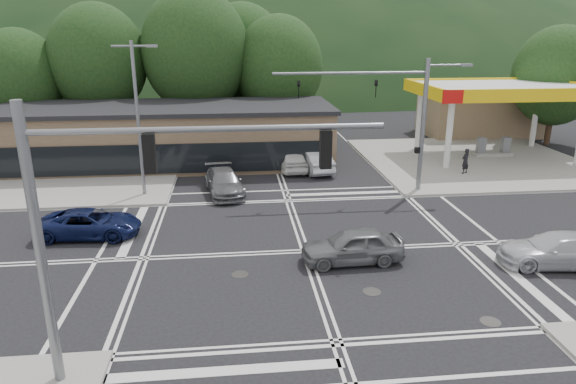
{
  "coord_description": "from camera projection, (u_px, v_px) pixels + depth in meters",
  "views": [
    {
      "loc": [
        -3.09,
        -21.09,
        9.61
      ],
      "look_at": [
        -0.31,
        4.49,
        1.4
      ],
      "focal_mm": 32.0,
      "sensor_mm": 36.0,
      "label": 1
    }
  ],
  "objects": [
    {
      "name": "gas_station_canopy",
      "position": [
        500.0,
        92.0,
        38.57
      ],
      "size": [
        12.32,
        8.34,
        5.75
      ],
      "color": "silver",
      "rests_on": "ground"
    },
    {
      "name": "tree_n_d",
      "position": [
        20.0,
        78.0,
        41.17
      ],
      "size": [
        6.8,
        6.8,
        9.76
      ],
      "color": "#382619",
      "rests_on": "ground"
    },
    {
      "name": "tree_ne",
      "position": [
        557.0,
        76.0,
        42.85
      ],
      "size": [
        7.2,
        7.2,
        9.99
      ],
      "color": "#382619",
      "rests_on": "ground"
    },
    {
      "name": "pedestrian",
      "position": [
        465.0,
        161.0,
        34.92
      ],
      "size": [
        0.75,
        0.67,
        1.73
      ],
      "primitive_type": "imported",
      "rotation": [
        0.0,
        0.0,
        3.66
      ],
      "color": "black",
      "rests_on": "sidewalk_ne"
    },
    {
      "name": "car_blue_west",
      "position": [
        90.0,
        223.0,
        24.68
      ],
      "size": [
        4.91,
        2.5,
        1.33
      ],
      "primitive_type": "imported",
      "rotation": [
        0.0,
        0.0,
        1.51
      ],
      "color": "#0E153E",
      "rests_on": "ground"
    },
    {
      "name": "sidewalk_ne",
      "position": [
        473.0,
        160.0,
        38.94
      ],
      "size": [
        16.0,
        16.0,
        0.15
      ],
      "primitive_type": "cube",
      "color": "gray",
      "rests_on": "ground"
    },
    {
      "name": "signal_mast_ne",
      "position": [
        404.0,
        110.0,
        30.15
      ],
      "size": [
        11.65,
        0.3,
        8.0
      ],
      "color": "slate",
      "rests_on": "ground"
    },
    {
      "name": "tree_n_a",
      "position": [
        98.0,
        60.0,
        42.34
      ],
      "size": [
        8.0,
        8.0,
        11.75
      ],
      "color": "#382619",
      "rests_on": "ground"
    },
    {
      "name": "sidewalk_nw",
      "position": [
        63.0,
        172.0,
        35.86
      ],
      "size": [
        16.0,
        16.0,
        0.15
      ],
      "primitive_type": "cube",
      "color": "gray",
      "rests_on": "ground"
    },
    {
      "name": "ground",
      "position": [
        306.0,
        251.0,
        23.21
      ],
      "size": [
        120.0,
        120.0,
        0.0
      ],
      "primitive_type": "plane",
      "color": "black",
      "rests_on": "ground"
    },
    {
      "name": "commercial_row",
      "position": [
        166.0,
        137.0,
        37.89
      ],
      "size": [
        24.0,
        8.0,
        4.0
      ],
      "primitive_type": "cube",
      "color": "brown",
      "rests_on": "ground"
    },
    {
      "name": "tree_n_e",
      "position": [
        242.0,
        57.0,
        47.36
      ],
      "size": [
        8.4,
        8.4,
        11.98
      ],
      "color": "#382619",
      "rests_on": "ground"
    },
    {
      "name": "car_queue_a",
      "position": [
        314.0,
        161.0,
        36.03
      ],
      "size": [
        2.31,
        4.81,
        1.52
      ],
      "primitive_type": "imported",
      "rotation": [
        0.0,
        0.0,
        3.3
      ],
      "color": "#ADAFB5",
      "rests_on": "ground"
    },
    {
      "name": "hill_north",
      "position": [
        246.0,
        76.0,
        108.46
      ],
      "size": [
        252.0,
        126.0,
        140.0
      ],
      "primitive_type": "ellipsoid",
      "color": "black",
      "rests_on": "ground"
    },
    {
      "name": "convenience_store",
      "position": [
        478.0,
        114.0,
        48.37
      ],
      "size": [
        10.0,
        6.0,
        3.8
      ],
      "primitive_type": "cube",
      "color": "#846B4F",
      "rests_on": "ground"
    },
    {
      "name": "car_queue_b",
      "position": [
        292.0,
        159.0,
        36.34
      ],
      "size": [
        2.01,
        4.66,
        1.57
      ],
      "primitive_type": "imported",
      "rotation": [
        0.0,
        0.0,
        3.18
      ],
      "color": "white",
      "rests_on": "ground"
    },
    {
      "name": "streetlight_nw",
      "position": [
        138.0,
        112.0,
        29.34
      ],
      "size": [
        2.5,
        0.25,
        9.0
      ],
      "color": "slate",
      "rests_on": "ground"
    },
    {
      "name": "car_grey_center",
      "position": [
        352.0,
        246.0,
        21.93
      ],
      "size": [
        4.45,
        1.93,
        1.49
      ],
      "primitive_type": "imported",
      "rotation": [
        0.0,
        0.0,
        -1.53
      ],
      "color": "slate",
      "rests_on": "ground"
    },
    {
      "name": "car_northbound",
      "position": [
        224.0,
        182.0,
        31.14
      ],
      "size": [
        2.78,
        5.2,
        1.43
      ],
      "primitive_type": "imported",
      "rotation": [
        0.0,
        0.0,
        0.16
      ],
      "color": "#5C5F61",
      "rests_on": "ground"
    },
    {
      "name": "signal_mast_sw",
      "position": [
        107.0,
        211.0,
        13.24
      ],
      "size": [
        9.14,
        0.28,
        8.0
      ],
      "color": "slate",
      "rests_on": "ground"
    },
    {
      "name": "car_silver_east",
      "position": [
        557.0,
        250.0,
        21.64
      ],
      "size": [
        5.06,
        2.63,
        1.4
      ],
      "primitive_type": "imported",
      "rotation": [
        0.0,
        0.0,
        -1.71
      ],
      "color": "silver",
      "rests_on": "ground"
    },
    {
      "name": "tree_n_c",
      "position": [
        279.0,
        67.0,
        44.08
      ],
      "size": [
        7.6,
        7.6,
        10.87
      ],
      "color": "#382619",
      "rests_on": "ground"
    },
    {
      "name": "tree_n_b",
      "position": [
        196.0,
        51.0,
        42.96
      ],
      "size": [
        9.0,
        9.0,
        12.98
      ],
      "color": "#382619",
      "rests_on": "ground"
    }
  ]
}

